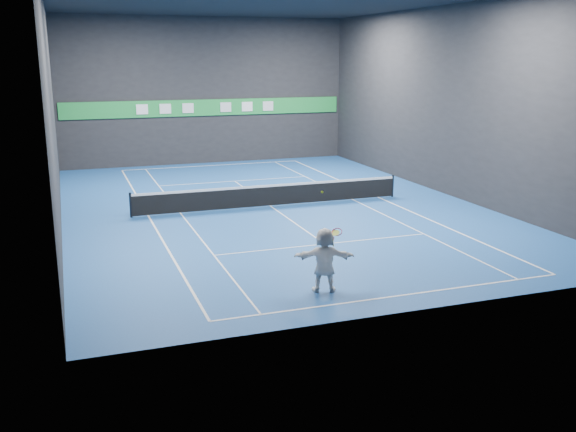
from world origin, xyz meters
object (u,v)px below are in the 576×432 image
object	(u,v)px
tennis_net	(271,195)
tennis_racket	(336,234)
player	(324,260)
tennis_ball	(322,192)

from	to	relation	value
tennis_net	tennis_racket	size ratio (longest dim) A/B	22.38
player	tennis_ball	world-z (taller)	tennis_ball
tennis_ball	tennis_racket	xyz separation A→B (m)	(0.45, -0.02, -1.25)
tennis_net	tennis_racket	distance (m)	10.92
tennis_racket	player	bearing A→B (deg)	-172.69
tennis_ball	tennis_net	bearing A→B (deg)	79.79
tennis_ball	tennis_racket	world-z (taller)	tennis_ball
player	tennis_racket	distance (m)	0.82
player	tennis_net	distance (m)	10.98
tennis_net	tennis_ball	bearing A→B (deg)	-100.21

